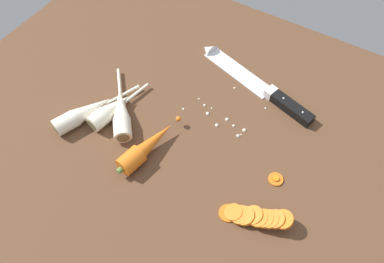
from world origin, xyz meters
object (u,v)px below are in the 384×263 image
parsnip_front (111,110)px  carrot_slice_stray_near (276,179)px  whole_carrot (146,148)px  parsnip_mid_right (84,113)px  chefs_knife (252,80)px  parsnip_mid_left (121,113)px  carrot_slice_stack (255,217)px

parsnip_front → carrot_slice_stray_near: parsnip_front is taller
whole_carrot → parsnip_mid_right: bearing=178.9°
chefs_knife → parsnip_mid_left: parsnip_mid_left is taller
parsnip_mid_left → carrot_slice_stack: parsnip_mid_left is taller
whole_carrot → carrot_slice_stack: bearing=-3.4°
whole_carrot → parsnip_mid_right: size_ratio=0.88×
parsnip_front → carrot_slice_stray_near: size_ratio=5.62×
parsnip_mid_left → parsnip_front: bearing=-164.6°
carrot_slice_stack → parsnip_front: bearing=171.7°
parsnip_front → carrot_slice_stack: 39.60cm
carrot_slice_stack → carrot_slice_stray_near: size_ratio=4.39×
carrot_slice_stray_near → parsnip_front: bearing=-173.6°
parsnip_front → parsnip_mid_right: size_ratio=0.83×
whole_carrot → carrot_slice_stray_near: whole_carrot is taller
carrot_slice_stack → whole_carrot: bearing=176.6°
parsnip_mid_left → carrot_slice_stray_near: bearing=5.8°
chefs_knife → parsnip_mid_left: bearing=-129.1°
chefs_knife → whole_carrot: bearing=-109.2°
whole_carrot → carrot_slice_stray_near: size_ratio=5.97×
carrot_slice_stray_near → parsnip_mid_right: bearing=-169.4°
whole_carrot → parsnip_mid_left: 11.22cm
parsnip_mid_left → parsnip_mid_right: 8.46cm
whole_carrot → chefs_knife: bearing=70.8°
chefs_knife → parsnip_mid_left: 32.73cm
chefs_knife → parsnip_mid_right: bearing=-132.9°
whole_carrot → parsnip_mid_left: (-10.13, 4.82, -0.12)cm
parsnip_front → parsnip_mid_left: size_ratio=0.98×
chefs_knife → parsnip_mid_left: size_ratio=1.94×
chefs_knife → parsnip_mid_right: parsnip_mid_right is taller
parsnip_mid_left → carrot_slice_stack: 37.26cm
parsnip_mid_right → chefs_knife: bearing=47.1°
parsnip_front → parsnip_mid_left: (2.47, 0.68, -0.00)cm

